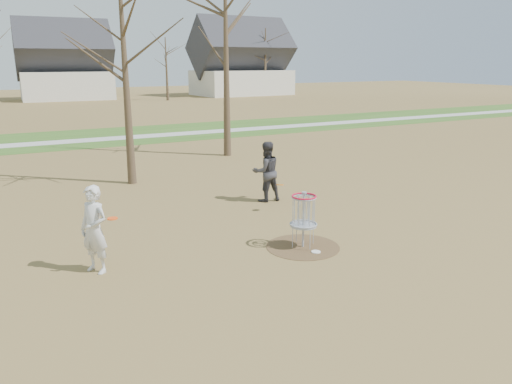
% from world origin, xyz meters
% --- Properties ---
extents(ground, '(160.00, 160.00, 0.00)m').
position_xyz_m(ground, '(0.00, 0.00, 0.00)').
color(ground, brown).
rests_on(ground, ground).
extents(green_band, '(160.00, 8.00, 0.01)m').
position_xyz_m(green_band, '(0.00, 21.00, 0.01)').
color(green_band, '#2D5119').
rests_on(green_band, ground).
extents(footpath, '(160.00, 1.50, 0.01)m').
position_xyz_m(footpath, '(0.00, 20.00, 0.01)').
color(footpath, '#9E9E99').
rests_on(footpath, green_band).
extents(dirt_circle, '(1.80, 1.80, 0.01)m').
position_xyz_m(dirt_circle, '(0.00, 0.00, 0.01)').
color(dirt_circle, '#47331E').
rests_on(dirt_circle, ground).
extents(player_standing, '(0.76, 0.83, 1.90)m').
position_xyz_m(player_standing, '(-4.71, 0.84, 0.95)').
color(player_standing, silver).
rests_on(player_standing, ground).
extents(player_throwing, '(0.97, 0.78, 1.94)m').
position_xyz_m(player_throwing, '(1.23, 4.07, 0.97)').
color(player_throwing, '#333237').
rests_on(player_throwing, ground).
extents(disc_grounded, '(0.22, 0.22, 0.02)m').
position_xyz_m(disc_grounded, '(0.07, -0.46, 0.02)').
color(disc_grounded, white).
rests_on(disc_grounded, dirt_circle).
extents(discs_in_play, '(5.58, 2.39, 0.42)m').
position_xyz_m(discs_in_play, '(-1.56, 1.76, 1.01)').
color(discs_in_play, orange).
rests_on(discs_in_play, ground).
extents(disc_golf_basket, '(0.64, 0.64, 1.35)m').
position_xyz_m(disc_golf_basket, '(0.00, 0.00, 0.91)').
color(disc_golf_basket, '#9EA3AD').
rests_on(disc_golf_basket, ground).
extents(bare_trees, '(52.62, 44.98, 9.00)m').
position_xyz_m(bare_trees, '(1.78, 35.79, 5.35)').
color(bare_trees, '#382B1E').
rests_on(bare_trees, ground).
extents(houses_row, '(56.51, 10.01, 7.26)m').
position_xyz_m(houses_row, '(4.32, 52.56, 3.52)').
color(houses_row, silver).
rests_on(houses_row, ground).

